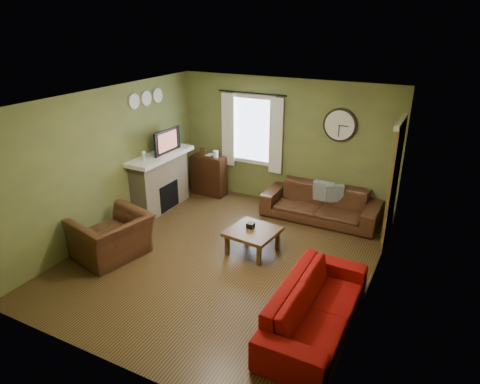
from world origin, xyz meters
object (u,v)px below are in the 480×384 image
at_px(bookshelf, 209,175).
at_px(coffee_table, 253,241).
at_px(sofa_brown, 320,204).
at_px(armchair, 112,237).
at_px(sofa_red, 316,306).

distance_m(bookshelf, coffee_table, 2.69).
xyz_separation_m(sofa_brown, coffee_table, (-0.62, -1.74, -0.12)).
height_order(sofa_brown, armchair, armchair).
relative_size(bookshelf, sofa_brown, 0.40).
bearing_deg(bookshelf, sofa_brown, -2.16).
xyz_separation_m(sofa_brown, armchair, (-2.61, -2.92, 0.04)).
height_order(sofa_brown, coffee_table, sofa_brown).
bearing_deg(sofa_brown, armchair, -131.77).
bearing_deg(sofa_red, bookshelf, 47.50).
height_order(bookshelf, sofa_brown, bookshelf).
xyz_separation_m(bookshelf, sofa_brown, (2.58, -0.10, -0.12)).
relative_size(armchair, coffee_table, 1.45).
height_order(bookshelf, armchair, bookshelf).
relative_size(bookshelf, armchair, 0.79).
relative_size(sofa_brown, armchair, 1.98).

